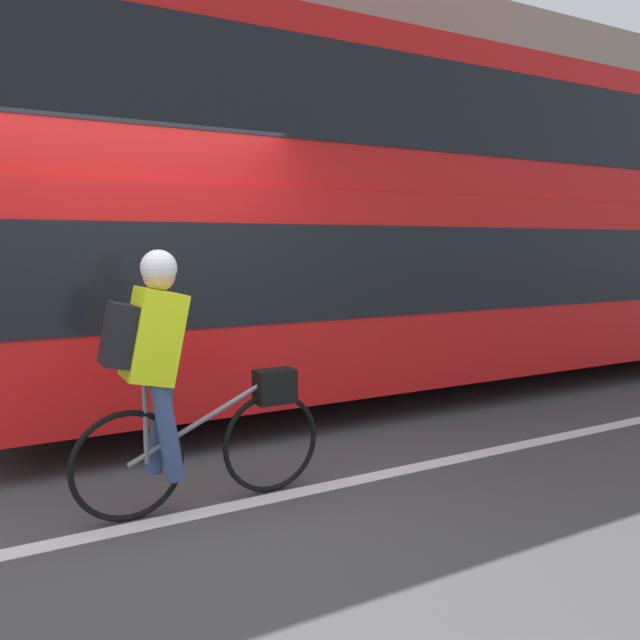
{
  "coord_description": "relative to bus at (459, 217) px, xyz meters",
  "views": [
    {
      "loc": [
        -0.92,
        -3.53,
        1.63
      ],
      "look_at": [
        1.59,
        1.06,
        1.0
      ],
      "focal_mm": 35.0,
      "sensor_mm": 36.0,
      "label": 1
    }
  ],
  "objects": [
    {
      "name": "building_facade",
      "position": [
        -4.08,
        4.22,
        1.32
      ],
      "size": [
        60.0,
        0.3,
        6.55
      ],
      "color": "gray",
      "rests_on": "ground_plane"
    },
    {
      "name": "sidewalk_curb",
      "position": [
        -4.08,
        2.84,
        -1.88
      ],
      "size": [
        60.0,
        2.47,
        0.15
      ],
      "color": "gray",
      "rests_on": "ground_plane"
    },
    {
      "name": "bus",
      "position": [
        0.0,
        0.0,
        0.0
      ],
      "size": [
        10.35,
        2.5,
        3.52
      ],
      "color": "black",
      "rests_on": "ground_plane"
    },
    {
      "name": "cyclist_on_bike",
      "position": [
        -4.01,
        -2.08,
        -1.09
      ],
      "size": [
        1.6,
        0.32,
        1.6
      ],
      "color": "black",
      "rests_on": "ground_plane"
    },
    {
      "name": "ground_plane",
      "position": [
        -4.08,
        -2.2,
        -1.96
      ],
      "size": [
        80.0,
        80.0,
        0.0
      ],
      "primitive_type": "plane",
      "color": "#424244"
    },
    {
      "name": "road_center_line",
      "position": [
        -4.08,
        -2.19,
        -1.95
      ],
      "size": [
        50.0,
        0.14,
        0.01
      ],
      "primitive_type": "cube",
      "color": "silver",
      "rests_on": "ground_plane"
    }
  ]
}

